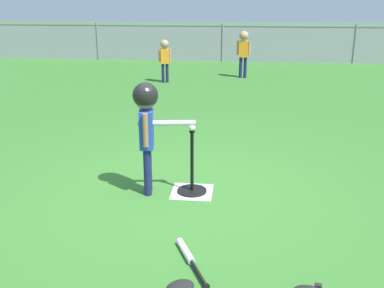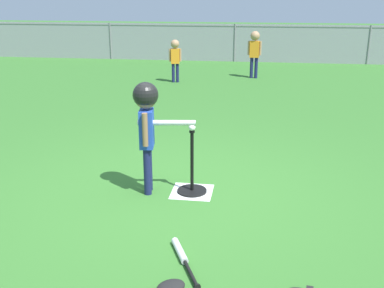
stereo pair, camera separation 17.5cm
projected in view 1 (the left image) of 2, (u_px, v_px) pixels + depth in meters
The scene contains 10 objects.
ground_plane at pixel (179, 195), 4.91m from camera, with size 60.00×60.00×0.00m, color #336B28.
home_plate at pixel (192, 192), 4.98m from camera, with size 0.44×0.44×0.01m, color white.
batting_tee at pixel (192, 182), 4.94m from camera, with size 0.32×0.32×0.70m.
baseball_on_tee at pixel (192, 127), 4.75m from camera, with size 0.07×0.07×0.07m, color white.
batter_child at pixel (147, 116), 4.70m from camera, with size 0.64×0.34×1.21m.
fielder_near_right at pixel (165, 55), 10.84m from camera, with size 0.30×0.20×1.01m.
fielder_near_left at pixel (244, 48), 11.43m from camera, with size 0.34×0.23×1.16m.
spare_bat_silver at pixel (188, 255), 3.72m from camera, with size 0.34×0.65×0.06m.
glove_by_plate at pixel (180, 288), 3.31m from camera, with size 0.27×0.26×0.07m.
outfield_fence at pixel (222, 41), 14.23m from camera, with size 16.06×0.06×1.15m.
Camera 1 is at (0.63, -4.45, 2.06)m, focal length 42.82 mm.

